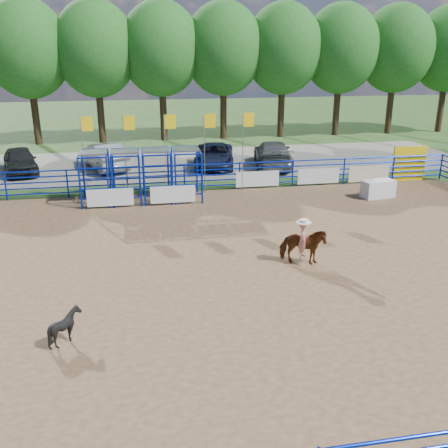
{
  "coord_description": "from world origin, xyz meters",
  "views": [
    {
      "loc": [
        -2.54,
        -15.74,
        7.36
      ],
      "look_at": [
        0.51,
        1.0,
        1.3
      ],
      "focal_mm": 40.0,
      "sensor_mm": 36.0,
      "label": 1
    }
  ],
  "objects_px": {
    "car_a": "(20,160)",
    "car_b": "(105,156)",
    "car_c": "(214,155)",
    "car_d": "(273,154)",
    "announcer_table": "(378,189)",
    "calf": "(65,326)",
    "horse_and_rider": "(303,243)"
  },
  "relations": [
    {
      "from": "car_c",
      "to": "car_d",
      "type": "height_order",
      "value": "car_d"
    },
    {
      "from": "announcer_table",
      "to": "car_b",
      "type": "relative_size",
      "value": 0.33
    },
    {
      "from": "car_c",
      "to": "car_d",
      "type": "relative_size",
      "value": 0.93
    },
    {
      "from": "calf",
      "to": "car_c",
      "type": "bearing_deg",
      "value": -21.49
    },
    {
      "from": "horse_and_rider",
      "to": "car_c",
      "type": "height_order",
      "value": "horse_and_rider"
    },
    {
      "from": "calf",
      "to": "car_b",
      "type": "height_order",
      "value": "car_b"
    },
    {
      "from": "announcer_table",
      "to": "car_d",
      "type": "xyz_separation_m",
      "value": [
        -3.42,
        7.84,
        0.36
      ]
    },
    {
      "from": "car_b",
      "to": "car_c",
      "type": "relative_size",
      "value": 0.95
    },
    {
      "from": "announcer_table",
      "to": "car_c",
      "type": "xyz_separation_m",
      "value": [
        -7.18,
        8.42,
        0.28
      ]
    },
    {
      "from": "car_d",
      "to": "announcer_table",
      "type": "bearing_deg",
      "value": 124.67
    },
    {
      "from": "calf",
      "to": "car_d",
      "type": "xyz_separation_m",
      "value": [
        10.86,
        18.88,
        0.34
      ]
    },
    {
      "from": "announcer_table",
      "to": "car_b",
      "type": "bearing_deg",
      "value": 147.28
    },
    {
      "from": "announcer_table",
      "to": "calf",
      "type": "bearing_deg",
      "value": -142.3
    },
    {
      "from": "announcer_table",
      "to": "calf",
      "type": "height_order",
      "value": "calf"
    },
    {
      "from": "car_a",
      "to": "car_b",
      "type": "height_order",
      "value": "car_b"
    },
    {
      "from": "calf",
      "to": "car_b",
      "type": "relative_size",
      "value": 0.19
    },
    {
      "from": "car_a",
      "to": "car_b",
      "type": "distance_m",
      "value": 5.07
    },
    {
      "from": "car_a",
      "to": "car_b",
      "type": "bearing_deg",
      "value": -12.64
    },
    {
      "from": "car_d",
      "to": "calf",
      "type": "bearing_deg",
      "value": 71.19
    },
    {
      "from": "car_b",
      "to": "car_d",
      "type": "bearing_deg",
      "value": 153.99
    },
    {
      "from": "horse_and_rider",
      "to": "calf",
      "type": "bearing_deg",
      "value": -154.48
    },
    {
      "from": "car_c",
      "to": "car_d",
      "type": "bearing_deg",
      "value": 1.43
    },
    {
      "from": "car_a",
      "to": "car_d",
      "type": "height_order",
      "value": "car_d"
    },
    {
      "from": "car_b",
      "to": "car_d",
      "type": "height_order",
      "value": "car_b"
    },
    {
      "from": "announcer_table",
      "to": "car_d",
      "type": "relative_size",
      "value": 0.3
    },
    {
      "from": "car_a",
      "to": "car_d",
      "type": "xyz_separation_m",
      "value": [
        15.73,
        -1.01,
        0.04
      ]
    },
    {
      "from": "horse_and_rider",
      "to": "car_b",
      "type": "xyz_separation_m",
      "value": [
        -7.52,
        16.41,
        0.0
      ]
    },
    {
      "from": "announcer_table",
      "to": "horse_and_rider",
      "type": "height_order",
      "value": "horse_and_rider"
    },
    {
      "from": "car_c",
      "to": "car_d",
      "type": "distance_m",
      "value": 3.8
    },
    {
      "from": "car_a",
      "to": "car_c",
      "type": "distance_m",
      "value": 11.99
    },
    {
      "from": "horse_and_rider",
      "to": "car_d",
      "type": "bearing_deg",
      "value": 78.27
    },
    {
      "from": "car_c",
      "to": "horse_and_rider",
      "type": "bearing_deg",
      "value": -77.59
    }
  ]
}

